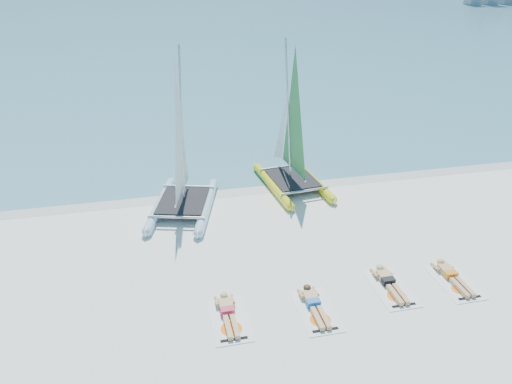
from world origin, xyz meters
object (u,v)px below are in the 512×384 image
(catamaran_blue, at_px, (181,164))
(sunbather_d, at_px, (452,275))
(towel_c, at_px, (391,289))
(catamaran_yellow, at_px, (290,140))
(sunbather_a, at_px, (228,312))
(towel_b, at_px, (316,311))
(sunbather_c, at_px, (389,282))
(towel_a, at_px, (229,320))
(towel_d, at_px, (454,282))
(sunbather_b, at_px, (314,304))

(catamaran_blue, distance_m, sunbather_d, 9.72)
(catamaran_blue, relative_size, towel_c, 3.25)
(catamaran_yellow, bearing_deg, sunbather_a, -122.73)
(towel_b, distance_m, sunbather_c, 2.53)
(catamaran_blue, bearing_deg, towel_a, -68.97)
(sunbather_c, bearing_deg, towel_d, -8.67)
(sunbather_b, relative_size, sunbather_c, 1.00)
(towel_c, bearing_deg, sunbather_c, 90.00)
(catamaran_yellow, xyz_separation_m, towel_d, (2.89, -7.70, -1.86))
(sunbather_a, relative_size, towel_b, 0.93)
(towel_b, height_order, sunbather_c, sunbather_c)
(catamaran_yellow, distance_m, sunbather_d, 8.23)
(towel_c, relative_size, towel_d, 1.00)
(towel_b, xyz_separation_m, towel_c, (2.44, 0.46, 0.00))
(sunbather_b, distance_m, sunbather_d, 4.41)
(towel_d, bearing_deg, sunbather_d, 90.00)
(sunbather_a, bearing_deg, towel_c, 1.07)
(catamaran_blue, xyz_separation_m, towel_b, (2.96, -6.67, -1.79))
(catamaran_yellow, xyz_separation_m, towel_a, (-3.87, -7.87, -1.86))
(sunbather_a, bearing_deg, sunbather_b, -4.26)
(towel_c, bearing_deg, sunbather_d, 2.49)
(towel_d, bearing_deg, sunbather_c, 171.33)
(towel_b, height_order, sunbather_d, sunbather_d)
(towel_b, relative_size, sunbather_d, 1.07)
(sunbather_a, distance_m, sunbather_b, 2.36)
(towel_a, height_order, towel_d, same)
(towel_b, xyz_separation_m, sunbather_b, (-0.00, 0.19, 0.11))
(towel_b, distance_m, sunbather_b, 0.22)
(sunbather_d, bearing_deg, towel_d, -90.00)
(sunbather_d, bearing_deg, towel_b, -172.97)
(catamaran_yellow, xyz_separation_m, sunbather_c, (0.93, -7.40, -1.75))
(towel_b, bearing_deg, catamaran_yellow, 79.37)
(towel_a, distance_m, sunbather_a, 0.22)
(catamaran_yellow, distance_m, sunbather_b, 8.19)
(catamaran_yellow, relative_size, towel_c, 3.21)
(towel_a, bearing_deg, sunbather_d, 3.11)
(sunbather_d, bearing_deg, catamaran_blue, 140.19)
(catamaran_blue, xyz_separation_m, sunbather_b, (2.96, -6.48, -1.68))
(catamaran_yellow, distance_m, towel_d, 8.43)
(towel_d, bearing_deg, towel_a, -178.52)
(sunbather_d, bearing_deg, sunbather_c, 176.88)
(catamaran_blue, height_order, sunbather_c, catamaran_blue)
(towel_b, bearing_deg, sunbather_d, 7.03)
(sunbather_b, bearing_deg, sunbather_a, 175.74)
(towel_a, height_order, towel_c, same)
(towel_c, bearing_deg, sunbather_a, -178.93)
(towel_c, bearing_deg, catamaran_blue, 130.97)
(sunbather_a, bearing_deg, catamaran_blue, 95.43)
(catamaran_yellow, height_order, towel_d, catamaran_yellow)
(sunbather_d, bearing_deg, sunbather_b, -175.44)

